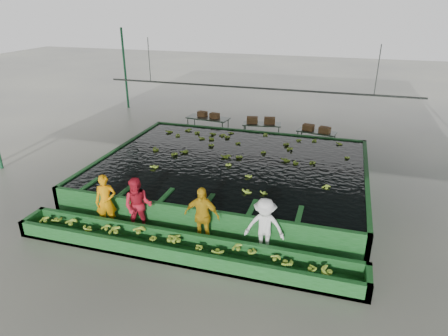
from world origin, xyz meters
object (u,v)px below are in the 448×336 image
(flotation_tank, at_px, (232,171))
(sorting_trough, at_px, (181,248))
(packing_table_right, at_px, (316,139))
(worker_b, at_px, (138,206))
(worker_a, at_px, (106,202))
(worker_d, at_px, (264,227))
(box_stack_mid, at_px, (261,123))
(packing_table_mid, at_px, (262,132))
(worker_c, at_px, (202,216))
(box_stack_left, at_px, (208,117))
(packing_table_left, at_px, (208,127))
(box_stack_right, at_px, (316,131))

(flotation_tank, relative_size, sorting_trough, 1.00)
(flotation_tank, height_order, packing_table_right, flotation_tank)
(worker_b, distance_m, packing_table_right, 10.29)
(packing_table_right, bearing_deg, sorting_trough, -105.45)
(worker_a, xyz_separation_m, worker_d, (4.95, 0.00, -0.02))
(sorting_trough, relative_size, box_stack_mid, 7.13)
(worker_b, bearing_deg, packing_table_mid, 65.78)
(worker_c, distance_m, box_stack_left, 10.00)
(worker_c, height_order, packing_table_left, worker_c)
(packing_table_mid, xyz_separation_m, box_stack_left, (-2.79, -0.10, 0.56))
(sorting_trough, relative_size, packing_table_left, 4.62)
(worker_b, height_order, packing_table_left, worker_b)
(worker_b, xyz_separation_m, worker_d, (3.85, 0.00, -0.04))
(packing_table_mid, xyz_separation_m, packing_table_right, (2.72, -0.35, -0.02))
(packing_table_right, distance_m, box_stack_mid, 2.85)
(worker_c, height_order, box_stack_mid, worker_c)
(box_stack_left, bearing_deg, sorting_trough, -75.18)
(box_stack_left, bearing_deg, box_stack_right, -3.19)
(flotation_tank, relative_size, worker_a, 5.74)
(worker_c, relative_size, box_stack_left, 1.52)
(packing_table_mid, bearing_deg, worker_a, -106.49)
(box_stack_right, bearing_deg, worker_c, -104.76)
(worker_b, xyz_separation_m, box_stack_right, (4.45, 9.21, -0.08))
(packing_table_left, bearing_deg, worker_b, -83.60)
(sorting_trough, bearing_deg, packing_table_mid, 89.67)
(sorting_trough, xyz_separation_m, packing_table_right, (2.78, 10.06, 0.16))
(flotation_tank, bearing_deg, packing_table_mid, 89.35)
(packing_table_right, xyz_separation_m, box_stack_right, (-0.01, -0.05, 0.41))
(worker_c, bearing_deg, box_stack_mid, 91.60)
(sorting_trough, bearing_deg, box_stack_right, 74.55)
(worker_a, height_order, packing_table_right, worker_a)
(worker_c, relative_size, box_stack_right, 1.39)
(flotation_tank, distance_m, box_stack_mid, 5.38)
(worker_a, distance_m, packing_table_mid, 10.03)
(box_stack_left, bearing_deg, packing_table_right, -2.62)
(box_stack_left, xyz_separation_m, box_stack_mid, (2.72, 0.15, -0.13))
(box_stack_mid, bearing_deg, worker_a, -106.05)
(box_stack_right, bearing_deg, worker_d, -93.74)
(worker_b, distance_m, box_stack_left, 9.57)
(worker_c, height_order, box_stack_right, worker_c)
(worker_a, bearing_deg, worker_d, -24.50)
(worker_c, distance_m, packing_table_right, 9.59)
(worker_b, bearing_deg, packing_table_right, 50.33)
(flotation_tank, distance_m, worker_c, 4.34)
(worker_d, height_order, box_stack_left, worker_d)
(worker_c, xyz_separation_m, box_stack_left, (-3.07, 9.51, 0.09))
(flotation_tank, relative_size, box_stack_left, 8.47)
(flotation_tank, distance_m, box_stack_left, 5.91)
(worker_d, relative_size, box_stack_left, 1.44)
(packing_table_left, bearing_deg, worker_a, -90.23)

